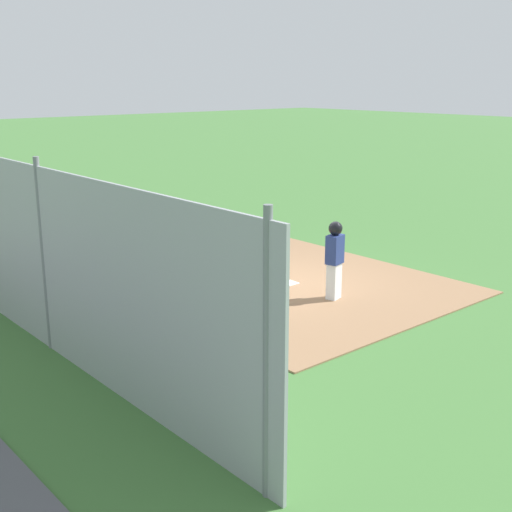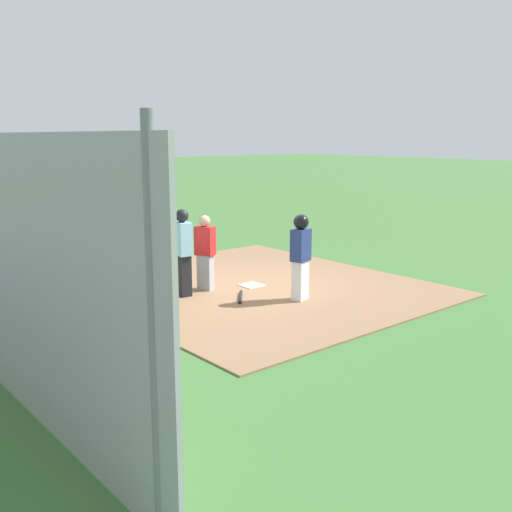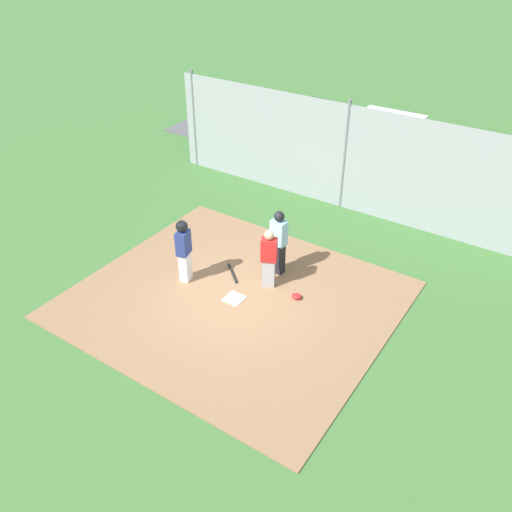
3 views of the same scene
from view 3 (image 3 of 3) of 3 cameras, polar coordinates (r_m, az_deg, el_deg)
ground_plane at (r=12.81m, az=-2.35°, el=-4.69°), size 140.00×140.00×0.00m
dirt_infield at (r=12.80m, az=-2.35°, el=-4.64°), size 7.20×6.40×0.03m
home_plate at (r=12.78m, az=-2.35°, el=-4.55°), size 0.45×0.45×0.02m
catcher at (r=12.76m, az=1.38°, el=-0.20°), size 0.45×0.40×1.56m
umpire at (r=13.19m, az=2.42°, el=1.61°), size 0.41×0.30×1.74m
runner at (r=12.98m, az=-7.73°, el=0.98°), size 0.35×0.43×1.68m
baseball_bat at (r=13.59m, az=-2.51°, el=-1.83°), size 0.68×0.59×0.06m
catcher_mask at (r=12.80m, az=4.35°, el=-4.30°), size 0.24×0.20×0.12m
backstop_fence at (r=16.27m, az=9.43°, el=10.28°), size 12.00×0.10×3.35m
parking_lot at (r=20.72m, az=14.46°, el=10.11°), size 18.00×5.20×0.04m
parked_car_white at (r=21.21m, az=14.20°, el=12.43°), size 4.22×1.91×1.28m
parked_car_green at (r=21.74m, az=7.71°, el=13.67°), size 4.31×2.12×1.28m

